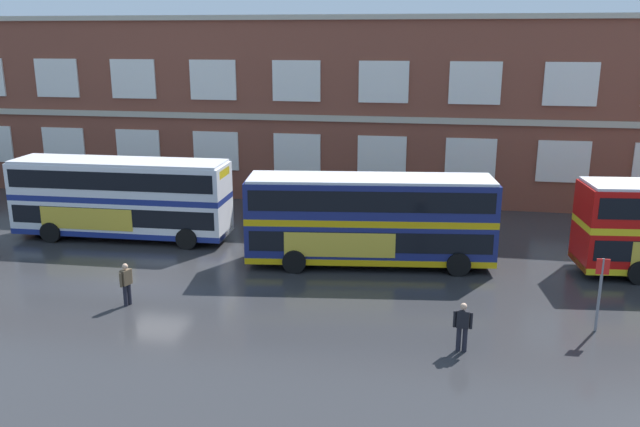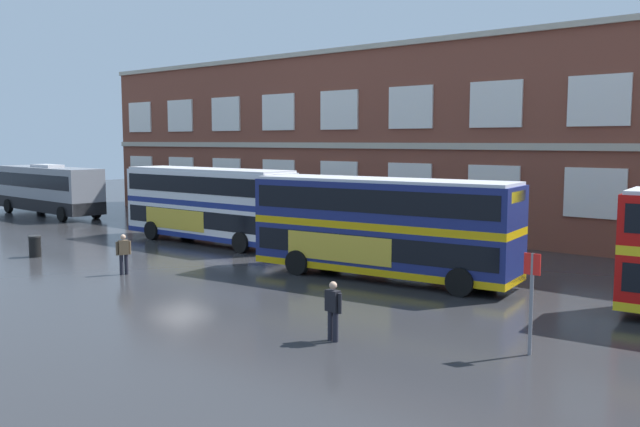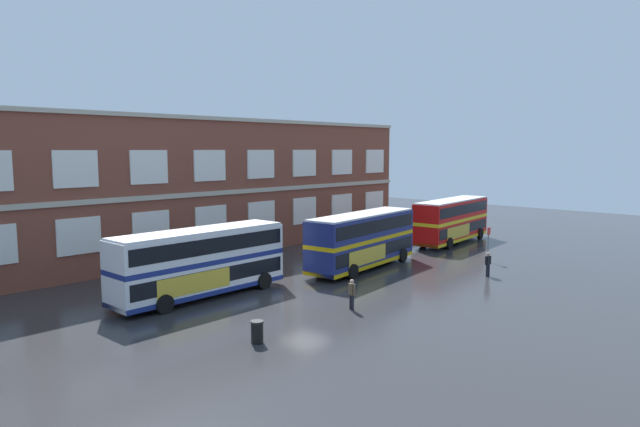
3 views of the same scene
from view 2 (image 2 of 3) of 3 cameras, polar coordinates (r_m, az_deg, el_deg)
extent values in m
plane|color=#2B2B2D|center=(32.84, -8.98, -3.67)|extent=(120.00, 120.00, 0.00)
cube|color=brown|center=(44.06, 7.61, 6.04)|extent=(52.34, 8.00, 10.99)
cube|color=#B2A893|center=(40.68, 4.50, 5.76)|extent=(52.34, 0.16, 0.36)
cube|color=#B2A893|center=(41.08, 4.60, 13.96)|extent=(52.34, 0.28, 0.30)
cube|color=silver|center=(57.75, -14.90, 3.52)|extent=(2.93, 0.12, 2.42)
cube|color=silver|center=(53.55, -11.67, 3.41)|extent=(2.93, 0.12, 2.42)
cube|color=silver|center=(49.54, -7.92, 3.26)|extent=(2.93, 0.12, 2.42)
cube|color=silver|center=(45.79, -3.53, 3.06)|extent=(2.93, 0.12, 2.42)
cube|color=silver|center=(42.35, 1.61, 2.81)|extent=(2.93, 0.12, 2.42)
cube|color=silver|center=(39.31, 7.59, 2.50)|extent=(2.93, 0.12, 2.42)
cube|color=silver|center=(36.77, 14.48, 2.10)|extent=(2.93, 0.12, 2.42)
cube|color=silver|center=(34.83, 22.26, 1.61)|extent=(2.93, 0.12, 2.42)
cube|color=silver|center=(57.72, -15.02, 7.89)|extent=(2.93, 0.12, 2.42)
cube|color=silver|center=(53.52, -11.78, 8.11)|extent=(2.93, 0.12, 2.42)
cube|color=silver|center=(49.51, -8.00, 8.34)|extent=(2.93, 0.12, 2.42)
cube|color=silver|center=(45.76, -3.57, 8.57)|extent=(2.93, 0.12, 2.42)
cube|color=silver|center=(42.32, 1.63, 8.77)|extent=(2.93, 0.12, 2.42)
cube|color=silver|center=(39.27, 7.68, 8.91)|extent=(2.93, 0.12, 2.42)
cube|color=silver|center=(36.72, 14.67, 8.95)|extent=(2.93, 0.12, 2.42)
cube|color=silver|center=(34.78, 22.57, 8.84)|extent=(2.93, 0.12, 2.42)
cube|color=silver|center=(37.42, -9.47, -0.57)|extent=(11.06, 2.81, 1.75)
cube|color=black|center=(37.40, -9.47, -0.25)|extent=(10.62, 2.84, 0.90)
cube|color=navy|center=(37.31, -9.50, 0.99)|extent=(11.06, 2.81, 0.30)
cube|color=silver|center=(37.24, -9.52, 2.41)|extent=(11.06, 2.81, 1.55)
cube|color=black|center=(37.24, -9.52, 2.53)|extent=(10.62, 2.84, 0.90)
cube|color=navy|center=(37.51, -9.45, -1.68)|extent=(11.06, 2.83, 0.28)
cube|color=silver|center=(37.20, -9.55, 3.69)|extent=(10.84, 2.70, 0.12)
cube|color=gold|center=(37.58, -12.28, -0.46)|extent=(4.84, 0.15, 1.10)
cube|color=yellow|center=(33.34, -3.26, 2.78)|extent=(0.10, 1.66, 0.40)
cylinder|color=black|center=(33.86, -6.71, -2.44)|extent=(1.05, 0.34, 1.04)
cylinder|color=black|center=(35.67, -3.79, -1.97)|extent=(1.05, 0.34, 1.04)
cylinder|color=black|center=(39.24, -14.06, -1.40)|extent=(1.05, 0.34, 1.04)
cylinder|color=black|center=(40.81, -11.21, -1.04)|extent=(1.05, 0.34, 1.04)
cube|color=navy|center=(27.42, 5.26, -2.98)|extent=(11.23, 3.89, 1.75)
cube|color=black|center=(27.39, 5.26, -2.55)|extent=(10.80, 3.88, 0.90)
cube|color=gold|center=(27.28, 5.28, -0.86)|extent=(11.23, 3.89, 0.30)
cube|color=navy|center=(27.18, 5.30, 1.08)|extent=(11.23, 3.89, 1.55)
cube|color=black|center=(27.17, 5.30, 1.24)|extent=(10.80, 3.88, 0.90)
cube|color=gold|center=(27.55, 5.24, -4.49)|extent=(11.23, 3.91, 0.28)
cube|color=silver|center=(27.12, 5.32, 2.84)|extent=(11.00, 3.77, 0.12)
cube|color=gold|center=(26.95, 1.49, -2.93)|extent=(4.81, 0.63, 1.10)
cube|color=yellow|center=(25.08, 16.44, 1.39)|extent=(0.27, 1.65, 0.40)
cylinder|color=black|center=(24.84, 11.77, -5.71)|extent=(1.07, 0.45, 1.04)
cylinder|color=black|center=(27.19, 13.73, -4.73)|extent=(1.07, 0.45, 1.04)
cylinder|color=black|center=(28.16, -1.94, -4.17)|extent=(1.07, 0.45, 1.04)
cylinder|color=black|center=(30.26, 0.83, -3.44)|extent=(1.07, 0.45, 1.04)
cube|color=gray|center=(54.26, -22.05, 1.97)|extent=(12.08, 2.98, 3.20)
cube|color=black|center=(54.22, -22.08, 2.65)|extent=(11.37, 3.00, 1.00)
cube|color=black|center=(54.34, -22.00, 0.76)|extent=(12.09, 3.00, 0.90)
cube|color=silver|center=(54.17, -22.13, 3.77)|extent=(2.92, 1.38, 0.20)
cylinder|color=black|center=(49.74, -21.02, -0.04)|extent=(1.05, 0.36, 1.04)
cylinder|color=black|center=(50.93, -18.46, 0.19)|extent=(1.05, 0.36, 1.04)
cylinder|color=black|center=(57.56, -24.90, 0.59)|extent=(1.05, 0.36, 1.04)
cylinder|color=black|center=(58.59, -22.61, 0.78)|extent=(1.05, 0.36, 1.04)
cylinder|color=black|center=(29.36, -16.48, -4.19)|extent=(0.20, 0.20, 0.85)
cylinder|color=black|center=(29.41, -16.10, -4.16)|extent=(0.20, 0.20, 0.85)
cube|color=brown|center=(29.26, -16.33, -2.78)|extent=(0.36, 0.46, 0.60)
cylinder|color=brown|center=(29.21, -16.83, -2.87)|extent=(0.14, 0.14, 0.57)
cylinder|color=brown|center=(29.33, -15.84, -2.80)|extent=(0.14, 0.14, 0.57)
sphere|color=tan|center=(29.20, -16.36, -1.92)|extent=(0.22, 0.22, 0.22)
cylinder|color=black|center=(19.01, 1.33, -9.59)|extent=(0.17, 0.17, 0.85)
cylinder|color=black|center=(19.14, 0.89, -9.47)|extent=(0.17, 0.17, 0.85)
cube|color=black|center=(18.89, 1.11, -7.41)|extent=(0.42, 0.28, 0.60)
cylinder|color=black|center=(18.72, 1.69, -7.63)|extent=(0.12, 0.12, 0.57)
cylinder|color=black|center=(19.08, 0.55, -7.37)|extent=(0.12, 0.12, 0.57)
sphere|color=tan|center=(18.79, 1.12, -6.11)|extent=(0.22, 0.22, 0.22)
cylinder|color=slate|center=(18.49, 17.46, -7.37)|extent=(0.10, 0.10, 2.70)
cube|color=red|center=(18.26, 17.55, -4.11)|extent=(0.44, 0.04, 0.56)
cylinder|color=black|center=(35.21, -23.02, -2.64)|extent=(0.56, 0.56, 0.95)
cylinder|color=black|center=(35.14, -23.05, -1.81)|extent=(0.60, 0.60, 0.08)
camera|label=1|loc=(14.71, -76.85, 19.21)|focal=36.67mm
camera|label=3|loc=(47.21, -54.41, 7.48)|focal=31.37mm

